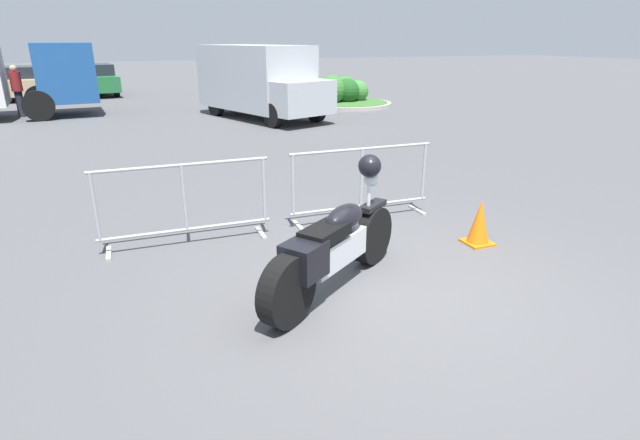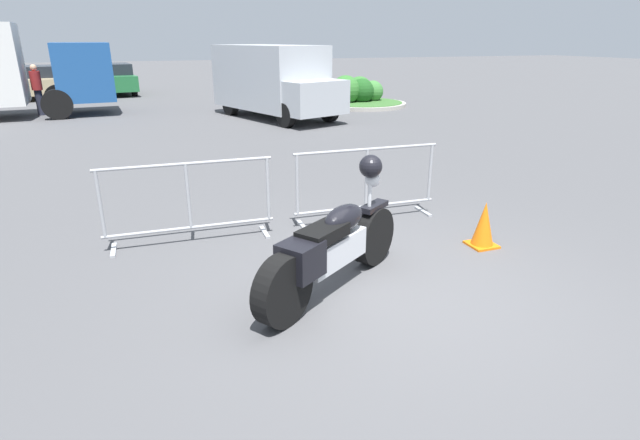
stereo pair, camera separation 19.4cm
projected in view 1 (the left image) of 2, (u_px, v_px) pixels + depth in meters
ground_plane at (399, 293)px, 5.23m from camera, size 120.00×120.00×0.00m
motorcycle at (335, 245)px, 5.16m from camera, size 2.04×1.48×1.33m
crowd_barrier_near at (185, 203)px, 6.31m from camera, size 2.18×0.49×1.07m
crowd_barrier_far at (361, 183)px, 7.21m from camera, size 2.18×0.49×1.07m
delivery_van at (259, 80)px, 16.30m from camera, size 3.48×5.36×2.31m
parked_car_tan at (20, 82)px, 21.79m from camera, size 2.16×4.22×1.37m
parked_car_green at (94, 79)px, 23.17m from camera, size 2.21×4.31×1.40m
pedestrian at (17, 89)px, 16.67m from camera, size 0.47×0.47×1.69m
planter_island at (344, 94)px, 19.73m from camera, size 3.42×3.42×1.17m
traffic_cone at (479, 223)px, 6.41m from camera, size 0.34×0.34×0.59m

